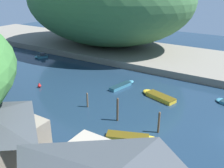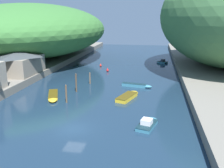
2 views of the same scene
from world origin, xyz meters
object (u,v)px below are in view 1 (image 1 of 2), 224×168
object	(u,v)px
boat_cabin_cruiser	(157,96)
channel_buoy_near	(4,85)
boat_moored_right	(41,56)
channel_buoy_far	(39,86)
boat_small_dinghy	(134,138)
boat_open_rowboat	(123,85)

from	to	relation	value
boat_cabin_cruiser	channel_buoy_near	xyz separation A→B (m)	(-10.66, 25.93, 0.01)
boat_moored_right	channel_buoy_far	bearing A→B (deg)	167.24
boat_small_dinghy	channel_buoy_near	xyz separation A→B (m)	(2.12, 28.25, 0.05)
boat_small_dinghy	boat_cabin_cruiser	size ratio (longest dim) A/B	0.99
channel_buoy_near	boat_open_rowboat	bearing A→B (deg)	-58.16
channel_buoy_far	boat_moored_right	bearing A→B (deg)	46.16
boat_open_rowboat	channel_buoy_near	xyz separation A→B (m)	(-11.69, 18.82, 0.04)
boat_small_dinghy	boat_moored_right	size ratio (longest dim) A/B	1.80
boat_cabin_cruiser	channel_buoy_near	distance (m)	28.04
boat_moored_right	channel_buoy_far	distance (m)	19.80
boat_cabin_cruiser	boat_open_rowboat	world-z (taller)	boat_cabin_cruiser
boat_open_rowboat	boat_moored_right	bearing A→B (deg)	-179.13
channel_buoy_near	boat_small_dinghy	bearing A→B (deg)	-94.29
boat_small_dinghy	boat_open_rowboat	distance (m)	16.72
boat_cabin_cruiser	channel_buoy_far	distance (m)	21.31
channel_buoy_far	boat_cabin_cruiser	bearing A→B (deg)	-69.29
boat_cabin_cruiser	channel_buoy_far	xyz separation A→B (m)	(-7.54, 19.93, 0.03)
channel_buoy_far	boat_open_rowboat	bearing A→B (deg)	-56.26
boat_moored_right	boat_open_rowboat	distance (m)	27.59
boat_cabin_cruiser	boat_moored_right	xyz separation A→B (m)	(6.18, 34.22, 0.04)
boat_cabin_cruiser	channel_buoy_far	bearing A→B (deg)	128.99
boat_cabin_cruiser	channel_buoy_near	bearing A→B (deg)	130.63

